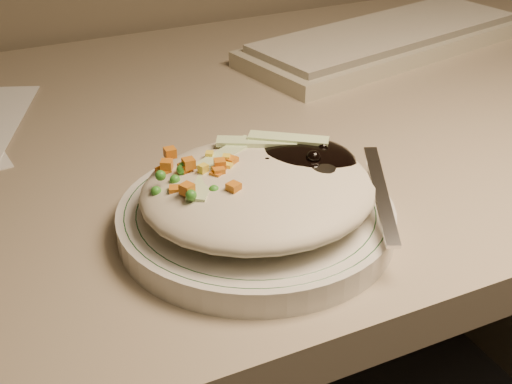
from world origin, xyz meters
name	(u,v)px	position (x,y,z in m)	size (l,w,h in m)	color
desk	(231,270)	(0.00, 1.38, 0.54)	(1.40, 0.70, 0.74)	gray
plate	(256,219)	(-0.07, 1.17, 0.75)	(0.23, 0.23, 0.02)	silver
plate_rim	(256,209)	(-0.07, 1.17, 0.76)	(0.22, 0.22, 0.00)	#144723
meal	(261,185)	(-0.06, 1.17, 0.78)	(0.21, 0.19, 0.05)	#B8AD95
keyboard	(387,40)	(0.30, 1.51, 0.75)	(0.45, 0.23, 0.03)	#ADA78E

